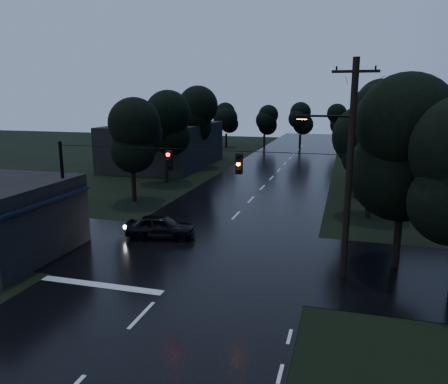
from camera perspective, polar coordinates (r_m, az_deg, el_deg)
The scene contains 16 objects.
main_road at distance 40.66m, azimuth 5.03°, elevation 0.55°, with size 12.00×120.00×0.02m, color black.
cross_street at distance 23.87m, azimuth -3.19°, elevation -8.11°, with size 60.00×9.00×0.02m, color black.
building_far_right at distance 44.06m, azimuth 24.34°, elevation 3.32°, with size 10.00×14.00×4.40m, color black.
building_far_left at distance 53.86m, azimuth -7.72°, elevation 6.12°, with size 10.00×16.00×5.00m, color black.
utility_pole_main at distance 20.35m, azimuth 15.83°, elevation 3.16°, with size 3.50×0.30×10.00m.
utility_pole_far at distance 37.39m, azimuth 17.20°, elevation 5.02°, with size 2.00×0.30×7.50m.
anchor_pole_left at distance 25.55m, azimuth -20.16°, elevation -0.46°, with size 0.18×0.18×6.00m, color black.
span_signals at distance 21.44m, azimuth -2.83°, elevation 4.04°, with size 15.00×0.37×1.12m.
tree_corner_near at distance 22.40m, azimuth 22.63°, elevation 5.39°, with size 4.48×4.48×9.44m.
tree_left_a at distance 35.27m, azimuth -11.98°, elevation 7.12°, with size 3.92×3.92×8.26m.
tree_left_b at distance 42.70m, azimuth -7.72°, elevation 8.68°, with size 4.20×4.20×8.85m.
tree_left_c at distance 52.19m, azimuth -3.94°, elevation 9.85°, with size 4.48×4.48×9.44m.
tree_right_a at distance 31.28m, azimuth 18.90°, elevation 6.75°, with size 4.20×4.20×8.85m.
tree_right_b at distance 39.25m, azimuth 19.26°, elevation 8.32°, with size 4.48×4.48×9.44m.
tree_right_c at distance 49.23m, azimuth 19.36°, elevation 9.47°, with size 4.76×4.76×10.03m.
car at distance 26.54m, azimuth -8.25°, elevation -4.47°, with size 1.66×4.12×1.40m, color black.
Camera 1 is at (7.32, -9.11, 8.40)m, focal length 35.00 mm.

